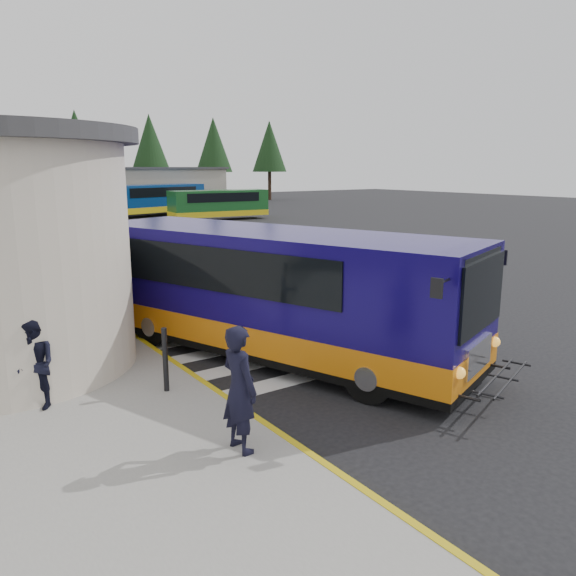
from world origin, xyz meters
TOP-DOWN VIEW (x-y plane):
  - ground at (0.00, 0.00)m, footprint 140.00×140.00m
  - curb_strip at (-4.05, 4.00)m, footprint 0.12×34.00m
  - crosswalk at (-0.50, -0.80)m, footprint 8.00×5.35m
  - depot_building at (6.00, 42.00)m, footprint 26.40×8.40m
  - tree_line at (6.29, 50.00)m, footprint 58.40×4.40m
  - transit_bus at (-1.80, -1.66)m, footprint 6.03×10.26m
  - pedestrian_a at (-4.80, -5.32)m, footprint 0.49×0.71m
  - pedestrian_b at (-6.91, -2.06)m, footprint 0.83×0.93m
  - bollard at (-4.80, -2.62)m, footprint 0.10×0.10m
  - far_bus_a at (10.55, 35.47)m, footprint 9.35×4.67m
  - far_bus_b at (13.14, 28.75)m, footprint 8.11×2.86m

SIDE VIEW (x-z plane):
  - ground at x=0.00m, z-range 0.00..0.00m
  - crosswalk at x=-0.50m, z-range 0.00..0.01m
  - curb_strip at x=-4.05m, z-range 0.00..0.16m
  - bollard at x=-4.80m, z-range 0.15..1.35m
  - pedestrian_b at x=-6.91m, z-range 0.15..1.71m
  - pedestrian_a at x=-4.80m, z-range 0.15..2.03m
  - far_bus_b at x=13.14m, z-range 0.31..2.36m
  - transit_bus at x=-1.80m, z-range -0.06..2.77m
  - far_bus_a at x=10.55m, z-range 0.35..2.67m
  - depot_building at x=6.00m, z-range 0.01..4.21m
  - tree_line at x=6.29m, z-range 1.77..11.77m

